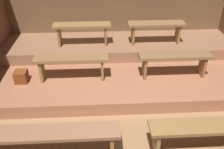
# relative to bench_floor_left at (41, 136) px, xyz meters

# --- Properties ---
(ground) EXTENTS (6.16, 4.82, 0.08)m
(ground) POSITION_rel_bench_floor_left_xyz_m (1.29, 1.50, -0.45)
(ground) COLOR #986E47
(wall_back) EXTENTS (6.16, 0.06, 2.47)m
(wall_back) POSITION_rel_bench_floor_left_xyz_m (1.29, 3.54, 0.83)
(wall_back) COLOR brown
(wall_back) RESTS_ON ground
(platform_lower) EXTENTS (5.36, 2.67, 0.25)m
(platform_lower) POSITION_rel_bench_floor_left_xyz_m (1.29, 2.17, -0.28)
(platform_lower) COLOR #A56748
(platform_lower) RESTS_ON ground
(platform_middle) EXTENTS (5.36, 1.24, 0.25)m
(platform_middle) POSITION_rel_bench_floor_left_xyz_m (1.29, 2.89, -0.03)
(platform_middle) COLOR #97674A
(platform_middle) RESTS_ON platform_lower
(bench_floor_left) EXTENTS (2.18, 0.33, 0.49)m
(bench_floor_left) POSITION_rel_bench_floor_left_xyz_m (0.00, 0.00, 0.00)
(bench_floor_left) COLOR #8F5E43
(bench_floor_left) RESTS_ON ground
(bench_lower_left) EXTENTS (1.41, 0.33, 0.49)m
(bench_lower_left) POSITION_rel_bench_floor_left_xyz_m (0.29, 1.69, 0.23)
(bench_lower_left) COLOR olive
(bench_lower_left) RESTS_ON platform_lower
(bench_lower_right) EXTENTS (1.41, 0.33, 0.49)m
(bench_lower_right) POSITION_rel_bench_floor_left_xyz_m (2.29, 1.69, 0.23)
(bench_lower_right) COLOR olive
(bench_lower_right) RESTS_ON platform_lower
(bench_middle_left) EXTENTS (1.28, 0.33, 0.49)m
(bench_middle_left) POSITION_rel_bench_floor_left_xyz_m (0.46, 2.75, 0.48)
(bench_middle_left) COLOR olive
(bench_middle_left) RESTS_ON platform_middle
(bench_middle_right) EXTENTS (1.28, 0.33, 0.49)m
(bench_middle_right) POSITION_rel_bench_floor_left_xyz_m (2.12, 2.75, 0.48)
(bench_middle_right) COLOR #90643F
(bench_middle_right) RESTS_ON platform_middle
(wooden_crate_lower) EXTENTS (0.23, 0.23, 0.23)m
(wooden_crate_lower) POSITION_rel_bench_floor_left_xyz_m (-0.69, 1.64, -0.04)
(wooden_crate_lower) COLOR brown
(wooden_crate_lower) RESTS_ON platform_lower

